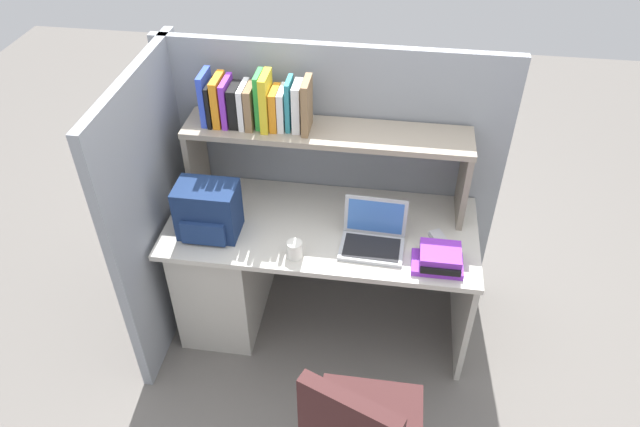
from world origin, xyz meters
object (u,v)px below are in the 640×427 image
backpack (208,211)px  computer_mouse (438,238)px  paper_cup (295,250)px  laptop (373,236)px

backpack → computer_mouse: 1.16m
computer_mouse → paper_cup: paper_cup is taller
laptop → backpack: backpack is taller
laptop → backpack: size_ratio=1.06×
computer_mouse → laptop: bearing=165.3°
laptop → computer_mouse: size_ratio=3.07×
paper_cup → computer_mouse: bearing=17.3°
backpack → paper_cup: (0.46, -0.12, -0.09)m
computer_mouse → paper_cup: 0.72m
laptop → computer_mouse: (0.32, 0.07, -0.03)m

